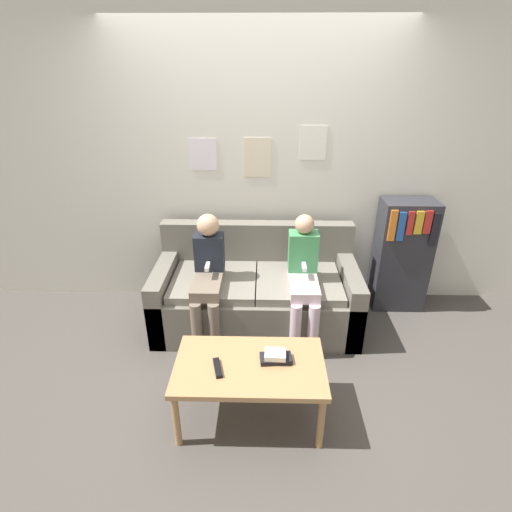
# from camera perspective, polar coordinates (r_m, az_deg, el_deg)

# --- Properties ---
(ground_plane) EXTENTS (10.00, 10.00, 0.00)m
(ground_plane) POSITION_cam_1_polar(r_m,az_deg,el_deg) (3.33, -0.17, -14.56)
(ground_plane) COLOR #4C4742
(wall_back) EXTENTS (8.00, 0.06, 2.60)m
(wall_back) POSITION_cam_1_polar(r_m,az_deg,el_deg) (3.69, 0.24, 12.48)
(wall_back) COLOR silver
(wall_back) RESTS_ON ground_plane
(couch) EXTENTS (1.76, 0.85, 0.85)m
(couch) POSITION_cam_1_polar(r_m,az_deg,el_deg) (3.60, 0.05, -5.43)
(couch) COLOR #6B665B
(couch) RESTS_ON ground_plane
(coffee_table) EXTENTS (0.96, 0.56, 0.44)m
(coffee_table) POSITION_cam_1_polar(r_m,az_deg,el_deg) (2.66, -0.91, -15.97)
(coffee_table) COLOR #AD7F51
(coffee_table) RESTS_ON ground_plane
(person_left) EXTENTS (0.24, 0.58, 1.07)m
(person_left) POSITION_cam_1_polar(r_m,az_deg,el_deg) (3.29, -6.86, -2.39)
(person_left) COLOR #756656
(person_left) RESTS_ON ground_plane
(person_right) EXTENTS (0.24, 0.58, 1.07)m
(person_right) POSITION_cam_1_polar(r_m,az_deg,el_deg) (3.28, 6.80, -2.76)
(person_right) COLOR silver
(person_right) RESTS_ON ground_plane
(tv_remote) EXTENTS (0.08, 0.17, 0.02)m
(tv_remote) POSITION_cam_1_polar(r_m,az_deg,el_deg) (2.60, -5.51, -15.62)
(tv_remote) COLOR black
(tv_remote) RESTS_ON coffee_table
(book_stack) EXTENTS (0.21, 0.12, 0.07)m
(book_stack) POSITION_cam_1_polar(r_m,az_deg,el_deg) (2.64, 2.82, -14.19)
(book_stack) COLOR black
(book_stack) RESTS_ON coffee_table
(bookshelf) EXTENTS (0.48, 0.32, 1.07)m
(bookshelf) POSITION_cam_1_polar(r_m,az_deg,el_deg) (3.97, 20.11, 0.13)
(bookshelf) COLOR #2D2D33
(bookshelf) RESTS_ON ground_plane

